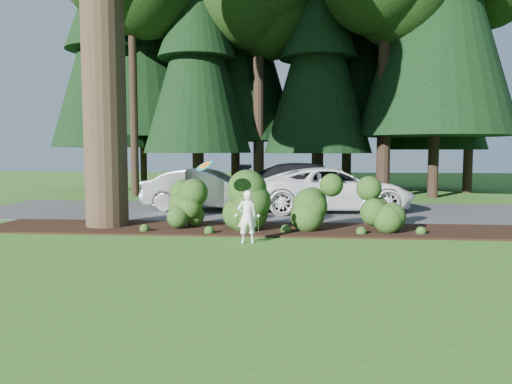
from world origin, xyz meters
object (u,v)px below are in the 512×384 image
car_dark_suv (314,185)px  child (247,217)px  car_white_suv (333,189)px  car_silver_wagon (207,190)px  frisbee (205,166)px

car_dark_suv → child: bearing=165.4°
car_dark_suv → child: car_dark_suv is taller
car_white_suv → child: size_ratio=4.44×
car_silver_wagon → frisbee: frisbee is taller
car_white_suv → car_dark_suv: (-0.67, 1.67, 0.06)m
car_white_suv → car_dark_suv: size_ratio=0.97×
car_silver_wagon → frisbee: 6.30m
car_silver_wagon → child: size_ratio=3.60×
car_white_suv → frisbee: frisbee is taller
car_silver_wagon → car_dark_suv: size_ratio=0.79×
car_white_suv → car_dark_suv: bearing=14.1°
frisbee → car_dark_suv: bearing=69.7°
frisbee → car_silver_wagon: bearing=100.3°
car_silver_wagon → child: (2.18, -6.25, -0.15)m
car_silver_wagon → car_white_suv: car_white_suv is taller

